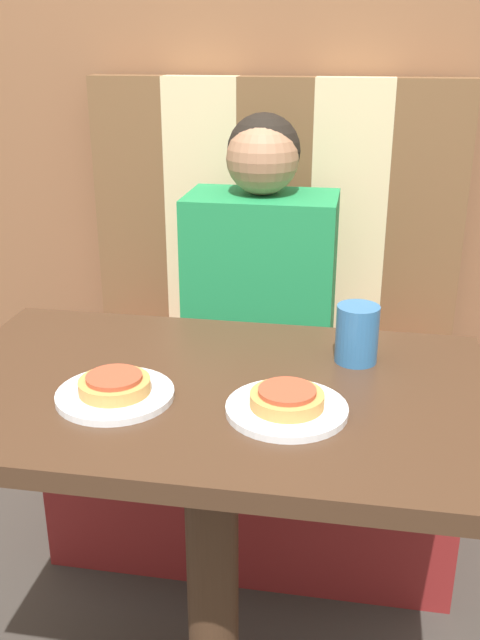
{
  "coord_description": "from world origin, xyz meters",
  "views": [
    {
      "loc": [
        0.24,
        -1.07,
        1.28
      ],
      "look_at": [
        0.0,
        0.31,
        0.73
      ],
      "focal_mm": 40.0,
      "sensor_mm": 36.0,
      "label": 1
    }
  ],
  "objects": [
    {
      "name": "pizza_right",
      "position": [
        0.14,
        -0.08,
        0.76
      ],
      "size": [
        0.12,
        0.12,
        0.03
      ],
      "color": "#C68E47",
      "rests_on": "plate_right"
    },
    {
      "name": "drinking_cup",
      "position": [
        0.24,
        0.14,
        0.79
      ],
      "size": [
        0.08,
        0.08,
        0.11
      ],
      "color": "#2D669E",
      "rests_on": "dining_table"
    },
    {
      "name": "booth_seat",
      "position": [
        0.0,
        0.61,
        0.21
      ],
      "size": [
        1.02,
        0.57,
        0.43
      ],
      "color": "maroon",
      "rests_on": "ground_plane"
    },
    {
      "name": "plate_left",
      "position": [
        -0.14,
        -0.08,
        0.74
      ],
      "size": [
        0.19,
        0.19,
        0.01
      ],
      "color": "white",
      "rests_on": "dining_table"
    },
    {
      "name": "wall_back",
      "position": [
        0.0,
        0.96,
        1.3
      ],
      "size": [
        7.0,
        0.05,
        2.6
      ],
      "color": "brown",
      "rests_on": "ground_plane"
    },
    {
      "name": "person",
      "position": [
        0.0,
        0.62,
        0.75
      ],
      "size": [
        0.36,
        0.23,
        0.7
      ],
      "color": "#1E8447",
      "rests_on": "booth_seat"
    },
    {
      "name": "pizza_left",
      "position": [
        -0.14,
        -0.08,
        0.76
      ],
      "size": [
        0.12,
        0.12,
        0.03
      ],
      "color": "#C68E47",
      "rests_on": "plate_left"
    },
    {
      "name": "booth_backrest",
      "position": [
        -0.0,
        0.86,
        0.81
      ],
      "size": [
        1.02,
        0.07,
        0.77
      ],
      "color": "brown",
      "rests_on": "booth_seat"
    },
    {
      "name": "dining_table",
      "position": [
        0.0,
        0.0,
        0.62
      ],
      "size": [
        0.96,
        0.59,
        0.73
      ],
      "color": "#422B1C",
      "rests_on": "ground_plane"
    },
    {
      "name": "plate_right",
      "position": [
        0.14,
        -0.08,
        0.74
      ],
      "size": [
        0.19,
        0.19,
        0.01
      ],
      "color": "white",
      "rests_on": "dining_table"
    }
  ]
}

